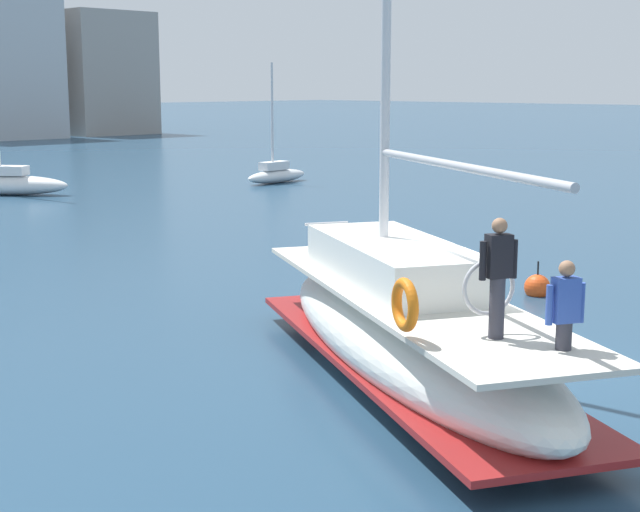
{
  "coord_description": "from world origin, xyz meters",
  "views": [
    {
      "loc": [
        -12.78,
        -8.43,
        4.71
      ],
      "look_at": [
        -1.43,
        2.7,
        1.8
      ],
      "focal_mm": 52.71,
      "sensor_mm": 36.0,
      "label": 1
    }
  ],
  "objects": [
    {
      "name": "mooring_buoy",
      "position": [
        5.54,
        2.63,
        0.18
      ],
      "size": [
        0.59,
        0.59,
        0.9
      ],
      "color": "#EA4C19",
      "rests_on": "ground"
    },
    {
      "name": "main_sailboat",
      "position": [
        -1.4,
        0.77,
        0.91
      ],
      "size": [
        6.68,
        9.58,
        13.09
      ],
      "color": "white",
      "rests_on": "ground"
    },
    {
      "name": "ground_plane",
      "position": [
        0.0,
        0.0,
        0.0
      ],
      "size": [
        400.0,
        400.0,
        0.0
      ],
      "primitive_type": "plane",
      "color": "navy"
    },
    {
      "name": "moored_cutter_right",
      "position": [
        18.26,
        24.99,
        0.46
      ],
      "size": [
        4.06,
        1.31,
        5.75
      ],
      "color": "silver",
      "rests_on": "ground"
    },
    {
      "name": "moored_sloop_far",
      "position": [
        6.68,
        29.59,
        0.6
      ],
      "size": [
        4.19,
        4.99,
        9.16
      ],
      "color": "white",
      "rests_on": "ground"
    }
  ]
}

